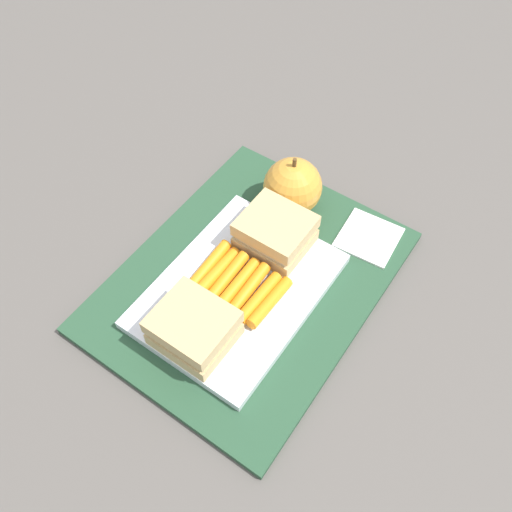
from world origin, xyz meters
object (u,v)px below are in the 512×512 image
food_tray (238,290)px  carrot_sticks_bundle (237,284)px  sandwich_half_left (194,328)px  sandwich_half_right (275,232)px  apple (293,187)px  paper_napkin (369,237)px

food_tray → carrot_sticks_bundle: carrot_sticks_bundle is taller
carrot_sticks_bundle → sandwich_half_left: bearing=-179.9°
sandwich_half_left → carrot_sticks_bundle: size_ratio=0.79×
sandwich_half_left → sandwich_half_right: (0.16, 0.00, 0.00)m
apple → paper_napkin: (0.01, -0.11, -0.04)m
food_tray → carrot_sticks_bundle: size_ratio=2.28×
sandwich_half_left → food_tray: bearing=0.0°
carrot_sticks_bundle → apple: bearing=8.0°
food_tray → paper_napkin: 0.18m
sandwich_half_left → paper_napkin: sandwich_half_left is taller
sandwich_half_right → paper_napkin: size_ratio=1.14×
apple → paper_napkin: apple is taller
sandwich_half_left → carrot_sticks_bundle: bearing=0.1°
food_tray → apple: apple is taller
sandwich_half_left → apple: bearing=5.3°
food_tray → sandwich_half_left: (-0.08, 0.00, 0.03)m
apple → carrot_sticks_bundle: bearing=-172.0°
carrot_sticks_bundle → paper_napkin: size_ratio=1.44×
food_tray → carrot_sticks_bundle: bearing=13.3°
sandwich_half_right → apple: (0.07, 0.02, 0.00)m
food_tray → sandwich_half_right: sandwich_half_right is taller
paper_napkin → sandwich_half_left: bearing=159.8°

